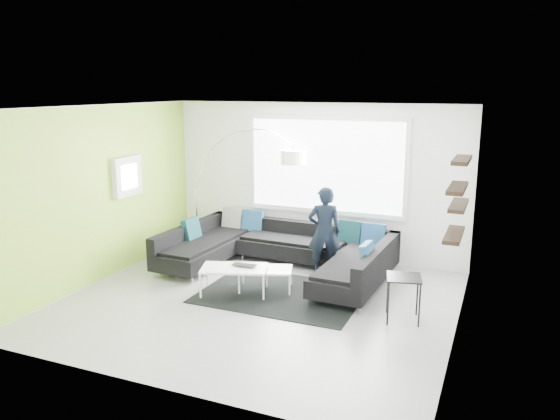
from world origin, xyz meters
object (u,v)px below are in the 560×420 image
object	(u,v)px
laptop	(243,266)
side_table	(403,298)
sectional_sofa	(277,254)
coffee_table	(250,279)
person	(324,232)
arc_lamp	(196,189)

from	to	relation	value
laptop	side_table	bearing A→B (deg)	-2.55
sectional_sofa	coffee_table	distance (m)	0.95
sectional_sofa	coffee_table	xyz separation A→B (m)	(-0.04, -0.94, -0.14)
coffee_table	laptop	size ratio (longest dim) A/B	3.31
person	laptop	xyz separation A→B (m)	(-0.87, -1.26, -0.32)
arc_lamp	laptop	size ratio (longest dim) A/B	6.11
arc_lamp	person	distance (m)	2.87
arc_lamp	coffee_table	bearing A→B (deg)	-48.46
coffee_table	side_table	world-z (taller)	side_table
arc_lamp	side_table	distance (m)	4.79
coffee_table	side_table	xyz separation A→B (m)	(2.34, -0.14, 0.10)
sectional_sofa	side_table	xyz separation A→B (m)	(2.30, -1.08, -0.04)
laptop	arc_lamp	bearing A→B (deg)	134.41
sectional_sofa	arc_lamp	bearing A→B (deg)	160.91
side_table	coffee_table	bearing A→B (deg)	176.59
arc_lamp	person	xyz separation A→B (m)	(2.78, -0.58, -0.42)
coffee_table	side_table	distance (m)	2.35
sectional_sofa	laptop	world-z (taller)	sectional_sofa
sectional_sofa	arc_lamp	distance (m)	2.33
person	arc_lamp	bearing A→B (deg)	-33.45
sectional_sofa	person	distance (m)	0.89
coffee_table	laptop	distance (m)	0.25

